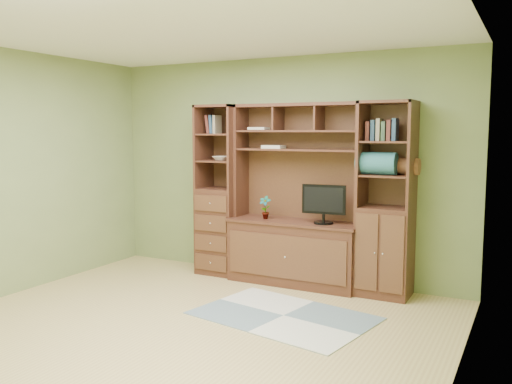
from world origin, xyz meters
The scene contains 11 objects.
room centered at (0.00, 0.00, 1.30)m, with size 4.60×4.10×2.64m.
center_hutch centered at (0.28, 1.73, 1.02)m, with size 1.54×0.53×2.05m, color #452418.
left_tower centered at (-0.72, 1.77, 1.02)m, with size 0.50×0.45×2.05m, color #452418.
right_tower centered at (1.31, 1.77, 1.02)m, with size 0.55×0.45×2.05m, color #452418.
rug centered at (0.64, 0.66, 0.01)m, with size 1.61×1.07×0.01m, color #A0A6A6.
monitor centered at (0.65, 1.70, 1.03)m, with size 0.48×0.22×0.59m, color black.
orchid centered at (-0.07, 1.70, 0.86)m, with size 0.14×0.10×0.27m, color #A14C36.
magazines centered at (-0.02, 1.82, 1.56)m, with size 0.24×0.18×0.04m, color beige.
bowl centered at (-0.70, 1.77, 1.41)m, with size 0.20×0.20×0.05m, color silver.
blanket_teal centered at (1.21, 1.73, 1.41)m, with size 0.40×0.23×0.23m, color #29646E.
blanket_red centered at (1.47, 1.85, 1.38)m, with size 0.31×0.17×0.17m, color brown.
Camera 1 is at (2.69, -3.85, 1.74)m, focal length 38.00 mm.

